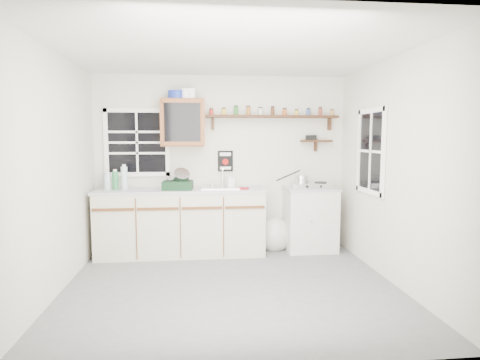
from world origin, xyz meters
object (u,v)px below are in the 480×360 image
upper_cabinet (183,123)px  hotplate (311,185)px  main_cabinet (181,222)px  spice_shelf (272,116)px  dish_rack (179,183)px  right_cabinet (310,219)px

upper_cabinet → hotplate: size_ratio=1.12×
main_cabinet → spice_shelf: 1.97m
dish_rack → hotplate: (1.86, 0.08, -0.07)m
upper_cabinet → main_cabinet: bearing=-103.7°
main_cabinet → upper_cabinet: size_ratio=3.55×
upper_cabinet → dish_rack: 0.84m
hotplate → right_cabinet: bearing=101.4°
right_cabinet → dish_rack: 1.94m
hotplate → spice_shelf: bearing=163.8°
main_cabinet → upper_cabinet: bearing=76.3°
main_cabinet → dish_rack: size_ratio=5.53×
main_cabinet → hotplate: (1.84, 0.01, 0.49)m
right_cabinet → dish_rack: size_ratio=2.18×
upper_cabinet → right_cabinet: bearing=-3.8°
right_cabinet → dish_rack: (-1.86, -0.10, 0.56)m
main_cabinet → spice_shelf: (1.30, 0.21, 1.47)m
upper_cabinet → spice_shelf: (1.26, 0.07, 0.10)m
dish_rack → right_cabinet: bearing=8.8°
dish_rack → hotplate: bearing=8.2°
upper_cabinet → hotplate: 2.01m
main_cabinet → upper_cabinet: (0.03, 0.14, 1.36)m
spice_shelf → dish_rack: size_ratio=4.57×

